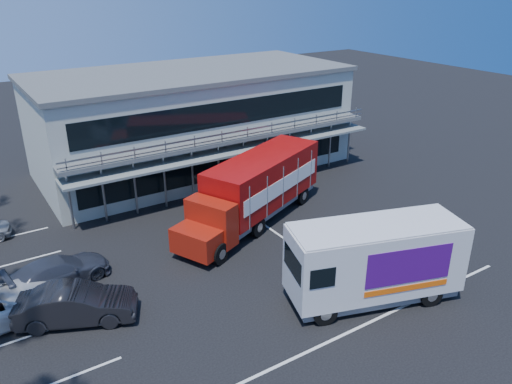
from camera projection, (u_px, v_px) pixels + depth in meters
ground at (274, 264)px, 25.19m from camera, size 120.00×120.00×0.00m
building at (193, 120)px, 36.78m from camera, size 22.40×12.00×7.30m
red_truck at (256, 188)px, 28.94m from camera, size 11.38×6.97×3.81m
white_van at (374, 261)px, 21.73m from camera, size 8.02×4.78×3.71m
parked_car_b at (76, 305)px, 20.74m from camera, size 5.13×3.53×1.60m
parked_car_d at (59, 271)px, 23.29m from camera, size 4.95×2.56×1.37m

